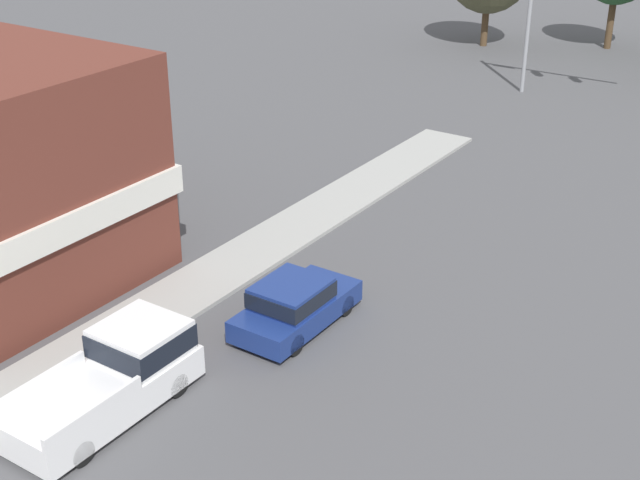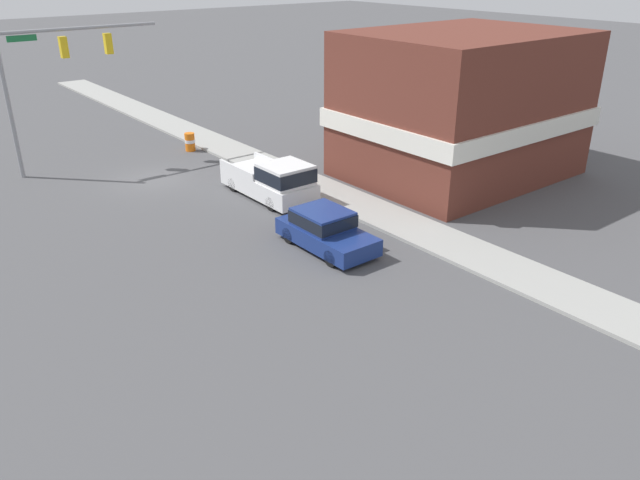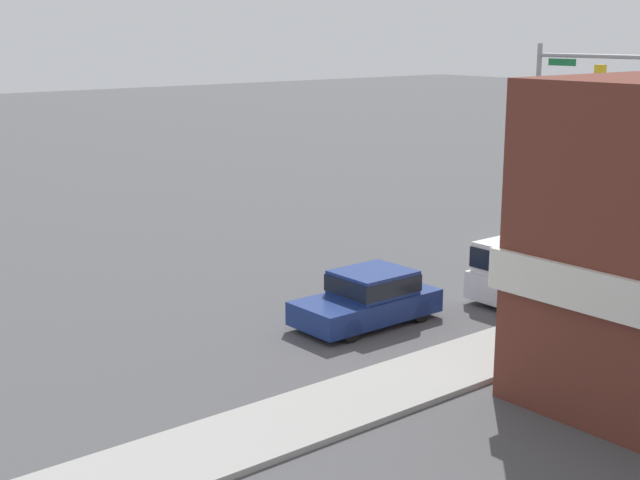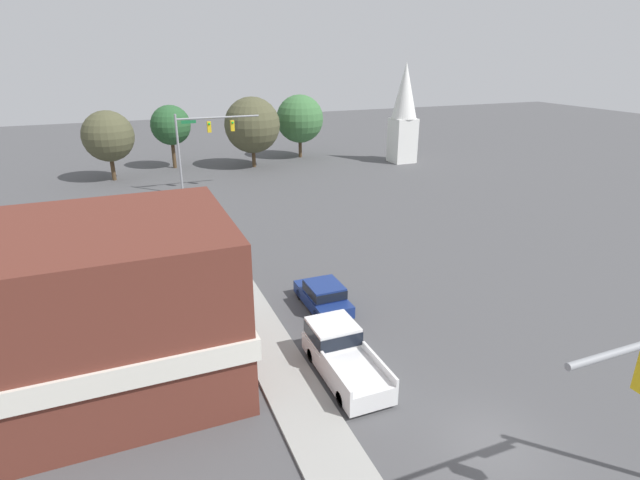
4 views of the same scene
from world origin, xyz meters
TOP-DOWN VIEW (x-y plane):
  - ground_plane at (0.00, 0.00)m, footprint 200.00×200.00m
  - far_signal_assembly at (-3.28, 38.97)m, footprint 8.25×0.49m
  - car_lead at (-1.73, 11.82)m, footprint 1.94×4.31m
  - pickup_truck_parked at (-3.24, 6.15)m, footprint 2.13×5.33m
  - corner_brick_building at (-12.93, 8.91)m, footprint 11.35×8.79m
  - church_steeple at (22.50, 44.12)m, footprint 3.16×3.16m
  - backdrop_tree_left_far at (-11.98, 47.64)m, footprint 5.43×5.43m
  - backdrop_tree_left_mid at (-5.00, 51.45)m, footprint 4.68×4.68m
  - backdrop_tree_center at (4.12, 48.31)m, footprint 6.64×6.64m
  - backdrop_tree_right_mid at (11.44, 51.78)m, footprint 6.17×6.17m

SIDE VIEW (x-z plane):
  - ground_plane at x=0.00m, z-range 0.00..0.00m
  - car_lead at x=-1.73m, z-range 0.03..1.56m
  - pickup_truck_parked at x=-3.24m, z-range -0.02..1.91m
  - corner_brick_building at x=-12.93m, z-range -0.07..7.15m
  - backdrop_tree_left_far at x=-11.98m, z-range 1.05..8.60m
  - backdrop_tree_right_mid at x=11.44m, z-range 0.98..9.14m
  - backdrop_tree_center at x=4.12m, z-range 0.88..9.28m
  - backdrop_tree_left_mid at x=-5.00m, z-range 1.39..8.88m
  - far_signal_assembly at x=-3.28m, z-range 1.79..9.60m
  - church_steeple at x=22.50m, z-range 0.28..12.50m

